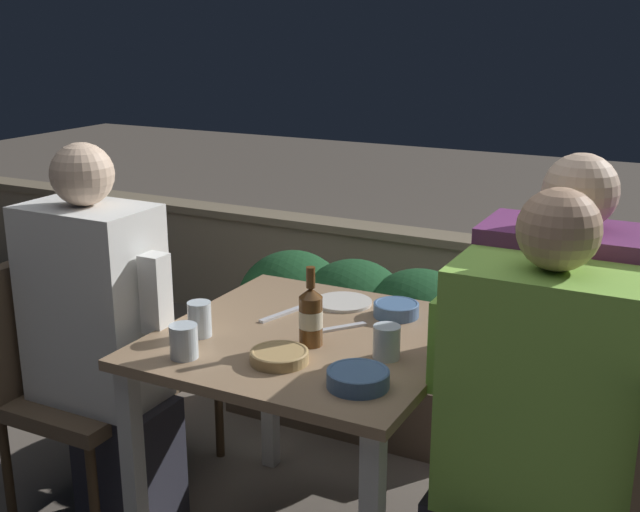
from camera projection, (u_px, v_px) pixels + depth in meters
name	position (u px, v px, depth m)	size (l,w,h in m)	color
parapet_wall	(476.00, 297.00, 3.90)	(9.00, 0.18, 0.59)	gray
dining_table	(310.00, 367.00, 2.35)	(0.83, 0.85, 0.72)	#937556
planter_hedge	(352.00, 334.00, 3.23)	(1.01, 0.47, 0.69)	brown
chair_left_near	(60.00, 363.00, 2.63)	(0.44, 0.43, 0.87)	brown
person_white_polo	(104.00, 342.00, 2.51)	(0.49, 0.26, 1.25)	#282833
chair_left_far	(122.00, 333.00, 2.89)	(0.44, 0.43, 0.87)	brown
chair_right_near	(608.00, 497.00, 1.89)	(0.44, 0.43, 0.87)	brown
person_green_blouse	(527.00, 439.00, 1.95)	(0.52, 0.26, 1.25)	#282833
chair_right_far	(622.00, 448.00, 2.11)	(0.44, 0.43, 0.87)	brown
person_purple_stripe	(550.00, 390.00, 2.16)	(0.52, 0.26, 1.29)	#282833
beer_bottle	(311.00, 316.00, 2.22)	(0.07, 0.07, 0.23)	brown
plate_0	(343.00, 302.00, 2.57)	(0.19, 0.19, 0.01)	silver
bowl_0	(396.00, 309.00, 2.46)	(0.14, 0.14, 0.04)	#4C709E
bowl_1	(279.00, 355.00, 2.13)	(0.16, 0.16, 0.03)	tan
bowl_2	(358.00, 377.00, 1.98)	(0.16, 0.16, 0.05)	#4C709E
glass_cup_0	(387.00, 342.00, 2.15)	(0.07, 0.07, 0.09)	silver
glass_cup_1	(184.00, 341.00, 2.15)	(0.08, 0.08, 0.09)	silver
glass_cup_2	(200.00, 319.00, 2.30)	(0.07, 0.07, 0.10)	silver
fork_0	(340.00, 328.00, 2.36)	(0.12, 0.15, 0.01)	silver
fork_1	(281.00, 314.00, 2.47)	(0.07, 0.17, 0.01)	silver
potted_plant	(119.00, 313.00, 3.43)	(0.32, 0.32, 0.64)	#9E5638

